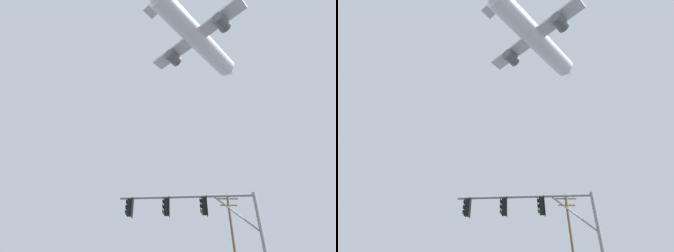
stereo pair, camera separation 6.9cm
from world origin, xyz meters
TOP-DOWN VIEW (x-y plane):
  - signal_pole_near at (2.43, 6.94)m, footprint 7.44×0.99m
  - utility_pole at (7.50, 19.70)m, footprint 2.20×0.28m
  - airplane at (7.57, 27.12)m, footprint 23.97×24.35m

SIDE VIEW (x-z plane):
  - signal_pole_near at x=2.43m, z-range 1.65..7.43m
  - utility_pole at x=7.50m, z-range 0.30..10.18m
  - airplane at x=7.57m, z-range 43.00..51.29m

